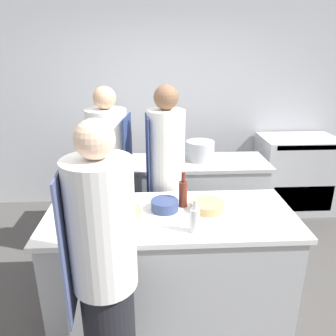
{
  "coord_description": "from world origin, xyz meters",
  "views": [
    {
      "loc": [
        -0.14,
        -2.24,
        2.1
      ],
      "look_at": [
        0.0,
        0.35,
        1.13
      ],
      "focal_mm": 35.0,
      "sensor_mm": 36.0,
      "label": 1
    }
  ],
  "objects_px": {
    "oven_range": "(295,174)",
    "chef_at_pass_far": "(166,179)",
    "bowl_mixing_large": "(208,206)",
    "stockpot": "(200,150)",
    "bowl_ceramic_blue": "(120,196)",
    "bowl_prep_small": "(165,205)",
    "bottle_wine": "(195,219)",
    "bottle_vinegar": "(104,212)",
    "bowl_wooden_salad": "(126,212)",
    "chef_at_prep_near": "(105,272)",
    "bottle_olive_oil": "(183,193)",
    "chef_at_stove": "(110,179)"
  },
  "relations": [
    {
      "from": "oven_range",
      "to": "bowl_mixing_large",
      "type": "relative_size",
      "value": 3.7
    },
    {
      "from": "chef_at_stove",
      "to": "bottle_vinegar",
      "type": "xyz_separation_m",
      "value": [
        0.06,
        -0.87,
        0.1
      ]
    },
    {
      "from": "bottle_vinegar",
      "to": "bottle_wine",
      "type": "bearing_deg",
      "value": -11.01
    },
    {
      "from": "chef_at_prep_near",
      "to": "bowl_ceramic_blue",
      "type": "relative_size",
      "value": 8.2
    },
    {
      "from": "oven_range",
      "to": "bottle_olive_oil",
      "type": "distance_m",
      "value": 2.38
    },
    {
      "from": "oven_range",
      "to": "bowl_prep_small",
      "type": "relative_size",
      "value": 4.61
    },
    {
      "from": "chef_at_prep_near",
      "to": "bowl_ceramic_blue",
      "type": "distance_m",
      "value": 0.95
    },
    {
      "from": "bottle_olive_oil",
      "to": "stockpot",
      "type": "height_order",
      "value": "bottle_olive_oil"
    },
    {
      "from": "bottle_olive_oil",
      "to": "bowl_mixing_large",
      "type": "height_order",
      "value": "bottle_olive_oil"
    },
    {
      "from": "chef_at_stove",
      "to": "bottle_olive_oil",
      "type": "height_order",
      "value": "chef_at_stove"
    },
    {
      "from": "bottle_vinegar",
      "to": "bottle_wine",
      "type": "height_order",
      "value": "bottle_vinegar"
    },
    {
      "from": "bottle_wine",
      "to": "stockpot",
      "type": "bearing_deg",
      "value": 80.33
    },
    {
      "from": "bowl_mixing_large",
      "to": "bowl_ceramic_blue",
      "type": "height_order",
      "value": "bowl_ceramic_blue"
    },
    {
      "from": "stockpot",
      "to": "bowl_ceramic_blue",
      "type": "bearing_deg",
      "value": -128.89
    },
    {
      "from": "bowl_wooden_salad",
      "to": "stockpot",
      "type": "bearing_deg",
      "value": 59.29
    },
    {
      "from": "bowl_ceramic_blue",
      "to": "stockpot",
      "type": "bearing_deg",
      "value": 51.11
    },
    {
      "from": "bottle_vinegar",
      "to": "stockpot",
      "type": "height_order",
      "value": "bottle_vinegar"
    },
    {
      "from": "bottle_olive_oil",
      "to": "bowl_ceramic_blue",
      "type": "xyz_separation_m",
      "value": [
        -0.52,
        0.13,
        -0.08
      ]
    },
    {
      "from": "chef_at_stove",
      "to": "bottle_vinegar",
      "type": "relative_size",
      "value": 6.8
    },
    {
      "from": "bowl_ceramic_blue",
      "to": "stockpot",
      "type": "relative_size",
      "value": 0.68
    },
    {
      "from": "oven_range",
      "to": "bowl_wooden_salad",
      "type": "relative_size",
      "value": 4.15
    },
    {
      "from": "chef_at_pass_far",
      "to": "stockpot",
      "type": "distance_m",
      "value": 0.76
    },
    {
      "from": "bowl_mixing_large",
      "to": "stockpot",
      "type": "relative_size",
      "value": 0.84
    },
    {
      "from": "bottle_olive_oil",
      "to": "bowl_ceramic_blue",
      "type": "distance_m",
      "value": 0.54
    },
    {
      "from": "bowl_mixing_large",
      "to": "stockpot",
      "type": "bearing_deg",
      "value": 84.6
    },
    {
      "from": "chef_at_stove",
      "to": "bottle_olive_oil",
      "type": "xyz_separation_m",
      "value": [
        0.65,
        -0.6,
        0.11
      ]
    },
    {
      "from": "oven_range",
      "to": "chef_at_stove",
      "type": "xyz_separation_m",
      "value": [
        -2.32,
        -1.02,
        0.39
      ]
    },
    {
      "from": "bowl_ceramic_blue",
      "to": "bowl_wooden_salad",
      "type": "relative_size",
      "value": 0.9
    },
    {
      "from": "chef_at_pass_far",
      "to": "bowl_prep_small",
      "type": "height_order",
      "value": "chef_at_pass_far"
    },
    {
      "from": "stockpot",
      "to": "bowl_wooden_salad",
      "type": "bearing_deg",
      "value": -120.71
    },
    {
      "from": "bowl_ceramic_blue",
      "to": "bowl_wooden_salad",
      "type": "distance_m",
      "value": 0.26
    },
    {
      "from": "oven_range",
      "to": "bottle_wine",
      "type": "xyz_separation_m",
      "value": [
        -1.63,
        -2.01,
        0.48
      ]
    },
    {
      "from": "bowl_mixing_large",
      "to": "stockpot",
      "type": "distance_m",
      "value": 1.23
    },
    {
      "from": "oven_range",
      "to": "bowl_prep_small",
      "type": "bearing_deg",
      "value": -137.32
    },
    {
      "from": "chef_at_pass_far",
      "to": "chef_at_stove",
      "type": "bearing_deg",
      "value": 77.47
    },
    {
      "from": "bottle_vinegar",
      "to": "bowl_wooden_salad",
      "type": "xyz_separation_m",
      "value": [
        0.14,
        0.15,
        -0.08
      ]
    },
    {
      "from": "bowl_mixing_large",
      "to": "bowl_prep_small",
      "type": "relative_size",
      "value": 1.25
    },
    {
      "from": "bottle_wine",
      "to": "bowl_prep_small",
      "type": "bearing_deg",
      "value": 119.79
    },
    {
      "from": "bowl_mixing_large",
      "to": "bowl_prep_small",
      "type": "bearing_deg",
      "value": 177.83
    },
    {
      "from": "oven_range",
      "to": "bowl_ceramic_blue",
      "type": "bearing_deg",
      "value": -145.79
    },
    {
      "from": "chef_at_prep_near",
      "to": "bottle_olive_oil",
      "type": "height_order",
      "value": "chef_at_prep_near"
    },
    {
      "from": "chef_at_pass_far",
      "to": "bottle_olive_oil",
      "type": "xyz_separation_m",
      "value": [
        0.11,
        -0.53,
        0.09
      ]
    },
    {
      "from": "bottle_wine",
      "to": "chef_at_pass_far",
      "type": "bearing_deg",
      "value": 99.35
    },
    {
      "from": "oven_range",
      "to": "stockpot",
      "type": "height_order",
      "value": "stockpot"
    },
    {
      "from": "bottle_vinegar",
      "to": "bowl_prep_small",
      "type": "distance_m",
      "value": 0.5
    },
    {
      "from": "bottle_vinegar",
      "to": "chef_at_pass_far",
      "type": "bearing_deg",
      "value": 58.5
    },
    {
      "from": "bottle_vinegar",
      "to": "stockpot",
      "type": "xyz_separation_m",
      "value": [
        0.9,
        1.42,
        0.0
      ]
    },
    {
      "from": "bottle_olive_oil",
      "to": "bottle_vinegar",
      "type": "distance_m",
      "value": 0.65
    },
    {
      "from": "bowl_prep_small",
      "to": "bowl_mixing_large",
      "type": "bearing_deg",
      "value": -2.17
    },
    {
      "from": "oven_range",
      "to": "chef_at_pass_far",
      "type": "relative_size",
      "value": 0.56
    }
  ]
}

